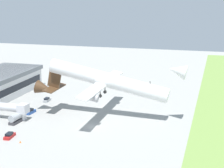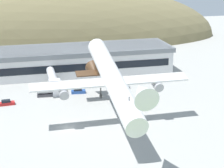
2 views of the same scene
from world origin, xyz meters
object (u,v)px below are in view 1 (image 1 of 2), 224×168
at_px(service_car_1, 9,136).
at_px(fuel_truck, 17,118).
at_px(jetway_0, 6,107).
at_px(service_car_3, 30,111).
at_px(traffic_cone_0, 20,142).
at_px(cargo_airplane, 105,81).
at_px(service_car_0, 47,100).

bearing_deg(service_car_1, fuel_truck, 20.51).
relative_size(jetway_0, service_car_3, 3.82).
height_order(service_car_1, service_car_3, service_car_3).
bearing_deg(fuel_truck, traffic_cone_0, -147.71).
bearing_deg(traffic_cone_0, cargo_airplane, -28.50).
distance_m(jetway_0, cargo_airplane, 32.95).
bearing_deg(cargo_airplane, service_car_0, 68.78).
bearing_deg(traffic_cone_0, service_car_0, 15.35).
xyz_separation_m(jetway_0, service_car_0, (21.93, -3.75, -3.37)).
bearing_deg(service_car_3, jetway_0, 147.17).
relative_size(jetway_0, service_car_1, 3.81).
xyz_separation_m(service_car_1, fuel_truck, (12.23, 4.58, 0.87)).
relative_size(cargo_airplane, service_car_3, 11.32).
bearing_deg(service_car_0, jetway_0, 170.29).
height_order(service_car_0, service_car_1, service_car_0).
distance_m(cargo_airplane, service_car_0, 30.03).
height_order(jetway_0, service_car_1, jetway_0).
xyz_separation_m(cargo_airplane, service_car_0, (10.08, 25.97, -11.22)).
height_order(service_car_0, service_car_3, service_car_3).
xyz_separation_m(service_car_0, fuel_truck, (-23.81, -1.29, 0.87)).
height_order(cargo_airplane, traffic_cone_0, cargo_airplane).
height_order(cargo_airplane, service_car_1, cargo_airplane).
distance_m(jetway_0, service_car_3, 9.20).
xyz_separation_m(cargo_airplane, fuel_truck, (-13.72, 24.68, -10.35)).
height_order(jetway_0, traffic_cone_0, jetway_0).
bearing_deg(service_car_1, service_car_0, 9.25).
xyz_separation_m(jetway_0, fuel_truck, (-1.88, -5.04, -2.51)).
bearing_deg(service_car_0, cargo_airplane, -111.22).
bearing_deg(jetway_0, service_car_1, -145.71).
relative_size(service_car_1, service_car_3, 1.00).
bearing_deg(service_car_1, service_car_3, 13.12).
relative_size(jetway_0, service_car_0, 4.05).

